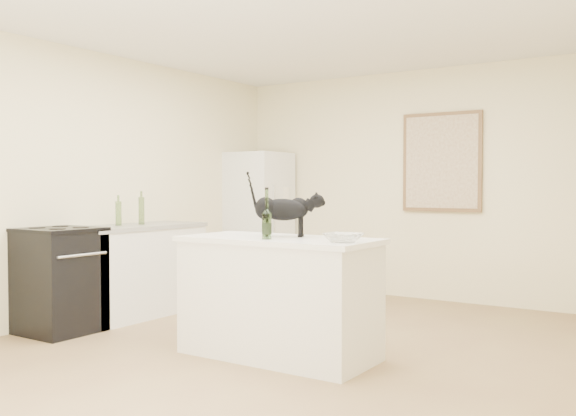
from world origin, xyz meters
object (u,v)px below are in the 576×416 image
at_px(stove, 60,281).
at_px(glass_bowl, 344,238).
at_px(wine_bottle, 267,217).
at_px(fridge, 258,220).
at_px(black_cat, 282,212).

bearing_deg(stove, glass_bowl, 6.39).
bearing_deg(wine_bottle, stove, -173.87).
xyz_separation_m(fridge, black_cat, (2.03, -2.47, 0.23)).
bearing_deg(stove, wine_bottle, 6.13).
xyz_separation_m(stove, fridge, (0.00, 2.95, 0.40)).
relative_size(fridge, glass_bowl, 6.56).
xyz_separation_m(wine_bottle, glass_bowl, (0.59, 0.08, -0.13)).
relative_size(black_cat, glass_bowl, 2.03).
bearing_deg(stove, fridge, 90.00).
height_order(wine_bottle, glass_bowl, wine_bottle).
distance_m(fridge, wine_bottle, 3.43).
bearing_deg(black_cat, stove, 168.93).
xyz_separation_m(fridge, glass_bowl, (2.66, -2.65, 0.08)).
relative_size(fridge, wine_bottle, 5.19).
relative_size(wine_bottle, glass_bowl, 1.26).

